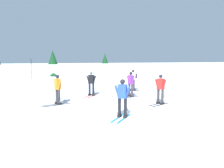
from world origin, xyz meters
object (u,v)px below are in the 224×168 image
Objects in this scene: skier_white at (133,79)px; skier_red at (160,88)px; skier_orange at (58,89)px; conifer_far_right at (105,62)px; conifer_far_centre at (53,63)px; skier_black at (91,82)px; skier_purple at (131,83)px; trail_marker_pole at (31,72)px; skier_blue at (122,97)px.

skier_red is at bearing -95.25° from skier_white.
skier_orange is 0.52× the size of conifer_far_right.
conifer_far_centre is (-7.16, -3.08, -0.00)m from conifer_far_right.
skier_black is at bearing -158.34° from skier_white.
skier_purple is 0.67× the size of trail_marker_pole.
skier_blue is 0.48× the size of conifer_far_centre.
trail_marker_pole is at bearing -140.84° from conifer_far_right.
trail_marker_pole is at bearing 128.15° from skier_purple.
skier_white is 0.48× the size of conifer_far_centre.
skier_white is 1.00× the size of skier_blue.
skier_red and skier_orange have the same top height.
skier_purple is 14.10m from conifer_far_centre.
conifer_far_right is at bearing 77.58° from skier_blue.
skier_black is at bearing -79.23° from conifer_far_centre.
skier_blue is at bearing -102.42° from conifer_far_right.
skier_black is 12.33m from conifer_far_centre.
skier_white is at bearing 21.66° from skier_black.
conifer_far_centre reaches higher than skier_white.
skier_orange is at bearing -90.36° from conifer_far_centre.
conifer_far_right is (9.29, 7.56, 0.78)m from trail_marker_pole.
conifer_far_right is at bearing 72.17° from skier_black.
skier_purple is 11.13m from trail_marker_pole.
skier_white and skier_red have the same top height.
conifer_far_centre reaches higher than skier_blue.
skier_orange is at bearing 125.88° from skier_blue.
skier_black and skier_blue have the same top height.
skier_orange is (-6.08, -3.82, -0.04)m from skier_white.
skier_orange is (-2.61, 3.60, 0.00)m from skier_blue.
conifer_far_centre is (2.13, 4.49, 0.78)m from trail_marker_pole.
skier_purple is 0.52× the size of conifer_far_right.
skier_red is (3.21, -3.89, -0.04)m from skier_black.
skier_white is at bearing -94.90° from conifer_far_right.
conifer_far_right is (1.66, 19.03, 1.14)m from skier_red.
skier_black is 1.00× the size of skier_red.
conifer_far_centre is at bearing 97.95° from skier_blue.
skier_black is at bearing 154.46° from skier_purple.
skier_blue is 18.23m from conifer_far_centre.
conifer_far_centre is (-5.50, 15.95, 1.14)m from skier_red.
skier_white is 1.00× the size of skier_red.
skier_purple is 1.00× the size of skier_orange.
skier_orange is 10.14m from trail_marker_pole.
skier_orange is at bearing -135.38° from skier_black.
skier_black and skier_orange have the same top height.
skier_white is 0.52× the size of conifer_far_right.
skier_black is 5.04m from skier_red.
conifer_far_centre is at bearing 119.50° from skier_white.
skier_white is 5.38m from skier_red.
skier_purple and skier_red have the same top height.
skier_red is 5.80m from skier_orange.
skier_orange is 18.97m from conifer_far_right.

